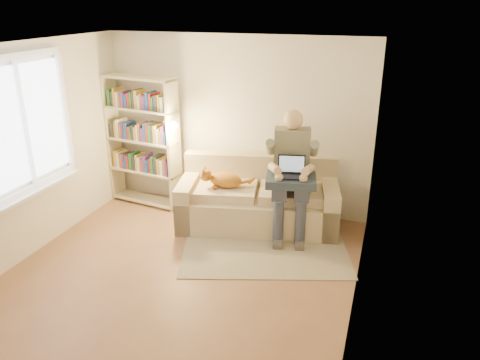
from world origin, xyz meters
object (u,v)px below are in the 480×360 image
(person, at_px, (291,167))
(bookshelf, at_px, (142,135))
(sofa, at_px, (258,202))
(laptop, at_px, (298,171))
(cat, at_px, (219,180))

(person, height_order, bookshelf, bookshelf)
(sofa, distance_m, person, 0.77)
(sofa, bearing_deg, laptop, -31.74)
(cat, height_order, laptop, laptop)
(person, height_order, laptop, person)
(person, bearing_deg, cat, 178.64)
(laptop, bearing_deg, sofa, 148.26)
(cat, bearing_deg, person, -1.36)
(sofa, relative_size, laptop, 5.69)
(person, distance_m, bookshelf, 2.38)
(sofa, xyz_separation_m, laptop, (0.60, -0.21, 0.60))
(person, relative_size, cat, 2.46)
(laptop, bearing_deg, cat, 169.83)
(sofa, xyz_separation_m, bookshelf, (-1.89, 0.15, 0.77))
(sofa, bearing_deg, cat, -165.21)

